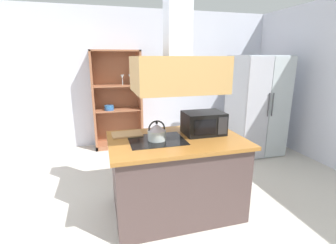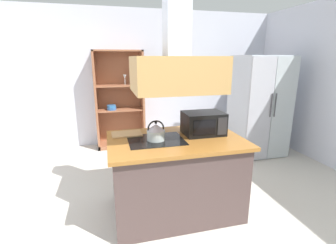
{
  "view_description": "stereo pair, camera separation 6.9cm",
  "coord_description": "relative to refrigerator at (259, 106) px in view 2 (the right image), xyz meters",
  "views": [
    {
      "loc": [
        -0.66,
        -2.11,
        1.77
      ],
      "look_at": [
        0.12,
        0.7,
        1.0
      ],
      "focal_mm": 26.12,
      "sensor_mm": 36.0,
      "label": 1
    },
    {
      "loc": [
        -0.59,
        -2.13,
        1.77
      ],
      "look_at": [
        0.12,
        0.7,
        1.0
      ],
      "focal_mm": 26.12,
      "sensor_mm": 36.0,
      "label": 2
    }
  ],
  "objects": [
    {
      "name": "refrigerator",
      "position": [
        0.0,
        0.0,
        0.0
      ],
      "size": [
        0.9,
        0.77,
        1.81
      ],
      "color": "#B4BDC7",
      "rests_on": "ground"
    },
    {
      "name": "kitchen_island",
      "position": [
        -1.99,
        -1.39,
        -0.45
      ],
      "size": [
        1.49,
        0.98,
        0.9
      ],
      "color": "#4C3A38",
      "rests_on": "ground"
    },
    {
      "name": "wall_back",
      "position": [
        -2.11,
        1.26,
        0.45
      ],
      "size": [
        6.0,
        0.12,
        2.7
      ],
      "primitive_type": "cube",
      "color": "silver",
      "rests_on": "ground"
    },
    {
      "name": "kettle",
      "position": [
        -2.21,
        -1.39,
        0.09
      ],
      "size": [
        0.2,
        0.2,
        0.22
      ],
      "color": "#B6C2C0",
      "rests_on": "kitchen_island"
    },
    {
      "name": "cutting_board",
      "position": [
        -2.51,
        -1.12,
        0.0
      ],
      "size": [
        0.35,
        0.25,
        0.02
      ],
      "primitive_type": "cube",
      "rotation": [
        0.0,
        0.0,
        0.03
      ],
      "color": "#AD7F4F",
      "rests_on": "kitchen_island"
    },
    {
      "name": "dish_cabinet",
      "position": [
        -2.46,
        1.04,
        -0.05
      ],
      "size": [
        0.94,
        0.4,
        1.91
      ],
      "color": "#995C3D",
      "rests_on": "ground"
    },
    {
      "name": "microwave",
      "position": [
        -1.63,
        -1.3,
        0.13
      ],
      "size": [
        0.46,
        0.35,
        0.26
      ],
      "color": "black",
      "rests_on": "kitchen_island"
    },
    {
      "name": "ground_plane",
      "position": [
        -2.11,
        -1.74,
        -0.9
      ],
      "size": [
        7.8,
        7.8,
        0.0
      ],
      "primitive_type": "plane",
      "color": "beige"
    },
    {
      "name": "range_hood",
      "position": [
        -1.99,
        -1.39,
        0.82
      ],
      "size": [
        0.9,
        0.7,
        1.28
      ],
      "color": "tan"
    }
  ]
}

